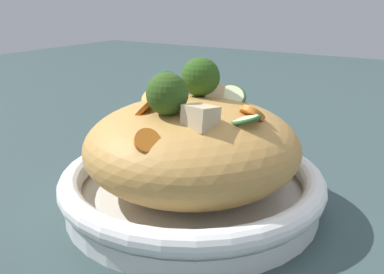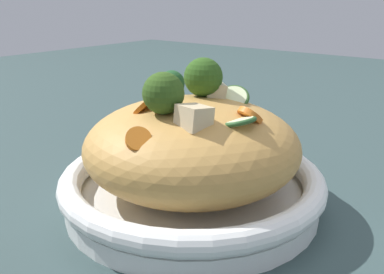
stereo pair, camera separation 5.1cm
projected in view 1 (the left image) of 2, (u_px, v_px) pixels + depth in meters
ground_plane at (192, 204)px, 0.54m from camera, size 3.00×3.00×0.00m
serving_bowl at (192, 186)px, 0.53m from camera, size 0.33×0.33×0.05m
noodle_heap at (192, 146)px, 0.52m from camera, size 0.26×0.26×0.11m
broccoli_florets at (182, 85)px, 0.50m from camera, size 0.12×0.14×0.07m
carrot_coins at (177, 112)px, 0.48m from camera, size 0.18×0.15×0.04m
zucchini_slices at (235, 106)px, 0.50m from camera, size 0.10×0.11×0.03m
chicken_chunks at (207, 105)px, 0.48m from camera, size 0.08×0.13×0.03m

